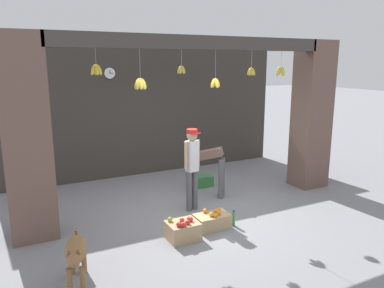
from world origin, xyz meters
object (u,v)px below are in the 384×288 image
(fruit_crate_apples, at_px, (183,230))
(water_bottle, at_px, (233,219))
(shopkeeper, at_px, (192,164))
(wall_clock, at_px, (110,73))
(produce_box_green, at_px, (200,181))
(worker_stooping, at_px, (211,163))
(dog, at_px, (76,253))
(fruit_crate_oranges, at_px, (212,221))

(fruit_crate_apples, xyz_separation_m, water_bottle, (1.00, 0.06, -0.02))
(shopkeeper, distance_m, fruit_crate_apples, 1.45)
(fruit_crate_apples, relative_size, wall_clock, 1.87)
(produce_box_green, xyz_separation_m, water_bottle, (-0.47, -2.12, 0.01))
(worker_stooping, distance_m, fruit_crate_apples, 2.11)
(worker_stooping, height_order, water_bottle, worker_stooping)
(dog, distance_m, produce_box_green, 4.22)
(dog, distance_m, fruit_crate_oranges, 2.49)
(dog, bearing_deg, worker_stooping, 135.86)
(produce_box_green, bearing_deg, dog, -139.60)
(shopkeeper, relative_size, produce_box_green, 2.97)
(worker_stooping, xyz_separation_m, water_bottle, (-0.36, -1.45, -0.60))
(fruit_crate_apples, xyz_separation_m, wall_clock, (-0.12, 3.67, 2.37))
(shopkeeper, height_order, fruit_crate_oranges, shopkeeper)
(dog, distance_m, worker_stooping, 3.73)
(fruit_crate_oranges, distance_m, water_bottle, 0.38)
(shopkeeper, distance_m, worker_stooping, 0.85)
(dog, height_order, produce_box_green, dog)
(fruit_crate_oranges, bearing_deg, dog, -163.43)
(dog, xyz_separation_m, shopkeeper, (2.42, 1.57, 0.47))
(fruit_crate_apples, bearing_deg, produce_box_green, 56.13)
(fruit_crate_apples, height_order, produce_box_green, fruit_crate_apples)
(water_bottle, bearing_deg, dog, -167.49)
(dog, distance_m, fruit_crate_apples, 1.85)
(produce_box_green, bearing_deg, worker_stooping, -99.27)
(shopkeeper, xyz_separation_m, produce_box_green, (0.78, 1.15, -0.79))
(produce_box_green, bearing_deg, shopkeeper, -124.19)
(wall_clock, bearing_deg, shopkeeper, -73.20)
(dog, relative_size, fruit_crate_apples, 1.88)
(dog, xyz_separation_m, produce_box_green, (3.20, 2.73, -0.32))
(fruit_crate_apples, bearing_deg, worker_stooping, 48.11)
(water_bottle, bearing_deg, shopkeeper, 108.08)
(dog, bearing_deg, water_bottle, 114.77)
(worker_stooping, bearing_deg, dog, 165.31)
(produce_box_green, distance_m, wall_clock, 3.24)
(fruit_crate_oranges, height_order, produce_box_green, fruit_crate_oranges)
(shopkeeper, height_order, water_bottle, shopkeeper)
(fruit_crate_apples, xyz_separation_m, produce_box_green, (1.46, 2.18, -0.03))
(water_bottle, distance_m, wall_clock, 4.47)
(worker_stooping, distance_m, fruit_crate_oranges, 1.65)
(fruit_crate_apples, distance_m, wall_clock, 4.37)
(fruit_crate_oranges, bearing_deg, wall_clock, 101.96)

